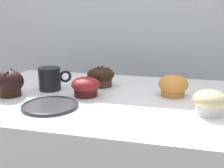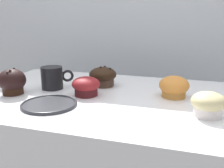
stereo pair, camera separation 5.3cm
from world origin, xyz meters
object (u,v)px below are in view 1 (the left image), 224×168
Objects in this scene: muffin_back_left at (101,77)px; muffin_front_left at (86,86)px; coffee_cup at (50,78)px; muffin_front_right at (10,83)px; muffin_front_center at (173,86)px; serving_plate at (50,105)px; muffin_back_right at (210,102)px.

muffin_back_left is 1.09× the size of muffin_front_left.
muffin_front_right is at bearing -134.63° from coffee_cup.
muffin_front_center is 0.59× the size of serving_plate.
muffin_front_center is 1.04× the size of muffin_front_left.
muffin_front_left is (-0.02, -0.14, -0.00)m from muffin_back_left.
muffin_back_left is 0.20m from coffee_cup.
muffin_back_right is (0.39, -0.22, -0.00)m from muffin_back_left.
muffin_back_right is 0.85× the size of coffee_cup.
muffin_front_left is (-0.40, 0.08, -0.00)m from muffin_back_right.
coffee_cup is (-0.17, -0.10, 0.01)m from muffin_back_left.
muffin_front_right is 0.55× the size of serving_plate.
muffin_back_left is 0.29m from serving_plate.
muffin_front_right reaches higher than serving_plate.
muffin_front_center is 0.42m from serving_plate.
muffin_front_left is 0.88× the size of coffee_cup.
muffin_back_right is 0.41m from muffin_front_left.
muffin_front_center is at bearing 124.83° from muffin_back_right.
muffin_front_center is at bearing 4.09° from coffee_cup.
muffin_front_center is at bearing 13.96° from muffin_front_left.
muffin_back_left is at bearing 83.64° from muffin_front_left.
muffin_front_right reaches higher than muffin_back_left.
muffin_back_right is at bearing -1.33° from muffin_front_right.
muffin_front_left is 0.57× the size of serving_plate.
coffee_cup is 0.65× the size of serving_plate.
muffin_front_center reaches higher than muffin_front_left.
muffin_front_center is 0.91× the size of coffee_cup.
coffee_cup is (-0.45, -0.03, 0.01)m from muffin_front_center.
coffee_cup is at bearing -150.59° from muffin_back_left.
muffin_back_left reaches higher than serving_plate.
coffee_cup reaches higher than muffin_front_left.
muffin_front_left is at bearing -96.36° from muffin_back_left.
muffin_front_right is at bearing 159.23° from serving_plate.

